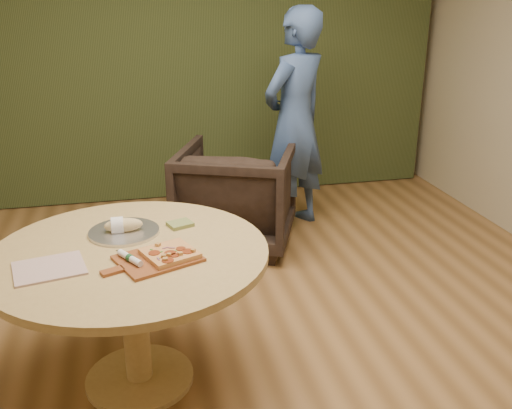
{
  "coord_description": "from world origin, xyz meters",
  "views": [
    {
      "loc": [
        -0.55,
        -2.48,
        1.92
      ],
      "look_at": [
        0.07,
        0.25,
        0.85
      ],
      "focal_mm": 40.0,
      "sensor_mm": 36.0,
      "label": 1
    }
  ],
  "objects_px": {
    "cutlery_roll": "(130,258)",
    "bread_roll": "(122,225)",
    "pizza_paddle": "(156,259)",
    "pedestal_table": "(131,276)",
    "armchair": "(237,190)",
    "flatbread_pizza": "(170,253)",
    "person_standing": "(295,122)",
    "serving_tray": "(124,232)"
  },
  "relations": [
    {
      "from": "cutlery_roll",
      "to": "pedestal_table",
      "type": "bearing_deg",
      "value": 60.46
    },
    {
      "from": "pizza_paddle",
      "to": "serving_tray",
      "type": "xyz_separation_m",
      "value": [
        -0.14,
        0.35,
        -0.0
      ]
    },
    {
      "from": "armchair",
      "to": "pedestal_table",
      "type": "bearing_deg",
      "value": 85.07
    },
    {
      "from": "pedestal_table",
      "to": "armchair",
      "type": "bearing_deg",
      "value": 62.53
    },
    {
      "from": "armchair",
      "to": "person_standing",
      "type": "distance_m",
      "value": 0.75
    },
    {
      "from": "bread_roll",
      "to": "cutlery_roll",
      "type": "bearing_deg",
      "value": -84.9
    },
    {
      "from": "cutlery_roll",
      "to": "bread_roll",
      "type": "bearing_deg",
      "value": 64.12
    },
    {
      "from": "pedestal_table",
      "to": "pizza_paddle",
      "type": "relative_size",
      "value": 2.81
    },
    {
      "from": "serving_tray",
      "to": "bread_roll",
      "type": "relative_size",
      "value": 1.84
    },
    {
      "from": "flatbread_pizza",
      "to": "armchair",
      "type": "bearing_deg",
      "value": 69.54
    },
    {
      "from": "pizza_paddle",
      "to": "serving_tray",
      "type": "distance_m",
      "value": 0.38
    },
    {
      "from": "pedestal_table",
      "to": "bread_roll",
      "type": "relative_size",
      "value": 6.89
    },
    {
      "from": "cutlery_roll",
      "to": "pizza_paddle",
      "type": "bearing_deg",
      "value": -27.03
    },
    {
      "from": "flatbread_pizza",
      "to": "person_standing",
      "type": "xyz_separation_m",
      "value": [
        1.18,
        1.99,
        0.12
      ]
    },
    {
      "from": "flatbread_pizza",
      "to": "armchair",
      "type": "height_order",
      "value": "armchair"
    },
    {
      "from": "pedestal_table",
      "to": "bread_roll",
      "type": "height_order",
      "value": "bread_roll"
    },
    {
      "from": "pedestal_table",
      "to": "person_standing",
      "type": "xyz_separation_m",
      "value": [
        1.37,
        1.85,
        0.29
      ]
    },
    {
      "from": "pizza_paddle",
      "to": "person_standing",
      "type": "relative_size",
      "value": 0.26
    },
    {
      "from": "serving_tray",
      "to": "person_standing",
      "type": "height_order",
      "value": "person_standing"
    },
    {
      "from": "cutlery_roll",
      "to": "serving_tray",
      "type": "relative_size",
      "value": 0.51
    },
    {
      "from": "cutlery_roll",
      "to": "person_standing",
      "type": "height_order",
      "value": "person_standing"
    },
    {
      "from": "cutlery_roll",
      "to": "person_standing",
      "type": "distance_m",
      "value": 2.43
    },
    {
      "from": "pedestal_table",
      "to": "serving_tray",
      "type": "bearing_deg",
      "value": 95.3
    },
    {
      "from": "flatbread_pizza",
      "to": "serving_tray",
      "type": "xyz_separation_m",
      "value": [
        -0.2,
        0.35,
        -0.02
      ]
    },
    {
      "from": "flatbread_pizza",
      "to": "bread_roll",
      "type": "height_order",
      "value": "bread_roll"
    },
    {
      "from": "pedestal_table",
      "to": "person_standing",
      "type": "height_order",
      "value": "person_standing"
    },
    {
      "from": "pizza_paddle",
      "to": "person_standing",
      "type": "bearing_deg",
      "value": 35.55
    },
    {
      "from": "armchair",
      "to": "person_standing",
      "type": "relative_size",
      "value": 0.49
    },
    {
      "from": "bread_roll",
      "to": "armchair",
      "type": "relative_size",
      "value": 0.22
    },
    {
      "from": "armchair",
      "to": "person_standing",
      "type": "height_order",
      "value": "person_standing"
    },
    {
      "from": "cutlery_roll",
      "to": "bread_roll",
      "type": "distance_m",
      "value": 0.36
    },
    {
      "from": "pedestal_table",
      "to": "flatbread_pizza",
      "type": "xyz_separation_m",
      "value": [
        0.18,
        -0.14,
        0.17
      ]
    },
    {
      "from": "pizza_paddle",
      "to": "serving_tray",
      "type": "height_order",
      "value": "serving_tray"
    },
    {
      "from": "serving_tray",
      "to": "person_standing",
      "type": "distance_m",
      "value": 2.15
    },
    {
      "from": "serving_tray",
      "to": "flatbread_pizza",
      "type": "bearing_deg",
      "value": -59.66
    },
    {
      "from": "pedestal_table",
      "to": "cutlery_roll",
      "type": "distance_m",
      "value": 0.23
    },
    {
      "from": "pizza_paddle",
      "to": "flatbread_pizza",
      "type": "bearing_deg",
      "value": -16.4
    },
    {
      "from": "armchair",
      "to": "cutlery_roll",
      "type": "bearing_deg",
      "value": 87.22
    },
    {
      "from": "flatbread_pizza",
      "to": "person_standing",
      "type": "bearing_deg",
      "value": 59.21
    },
    {
      "from": "cutlery_roll",
      "to": "person_standing",
      "type": "xyz_separation_m",
      "value": [
        1.36,
        2.0,
        0.12
      ]
    },
    {
      "from": "armchair",
      "to": "person_standing",
      "type": "xyz_separation_m",
      "value": [
        0.54,
        0.26,
        0.46
      ]
    },
    {
      "from": "serving_tray",
      "to": "armchair",
      "type": "xyz_separation_m",
      "value": [
        0.85,
        1.38,
        -0.32
      ]
    }
  ]
}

